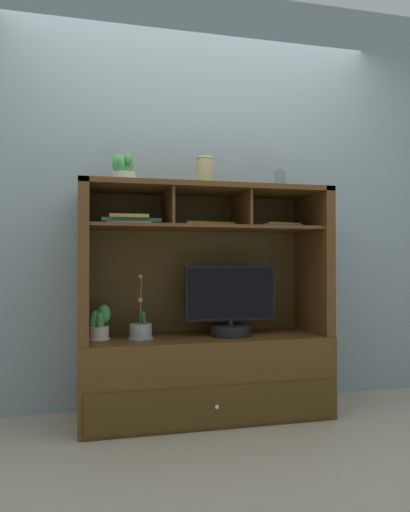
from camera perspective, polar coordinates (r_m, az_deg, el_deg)
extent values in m
cube|color=tan|center=(3.16, 0.00, -18.39)|extent=(6.00, 6.00, 0.02)
cube|color=gray|center=(3.31, -1.20, 7.17)|extent=(6.00, 0.02, 2.80)
cube|color=#503115|center=(3.09, 0.00, -13.85)|extent=(1.51, 0.51, 0.49)
cube|color=#422E10|center=(2.87, 1.32, -17.19)|extent=(1.45, 0.01, 0.23)
sphere|color=silver|center=(2.86, 1.39, -17.26)|extent=(0.02, 0.02, 0.02)
cube|color=#503115|center=(2.91, -14.02, -0.63)|extent=(0.06, 0.48, 0.92)
cube|color=#503115|center=(3.25, 12.52, -0.61)|extent=(0.06, 0.48, 0.92)
cube|color=#422E10|center=(3.23, -1.00, -0.88)|extent=(1.45, 0.02, 0.89)
cube|color=#503115|center=(3.03, 0.00, 7.79)|extent=(1.51, 0.48, 0.03)
cube|color=#503115|center=(3.01, 0.00, 3.32)|extent=(1.39, 0.44, 0.02)
cube|color=#503115|center=(2.97, -4.38, 5.61)|extent=(0.02, 0.41, 0.21)
cube|color=#503115|center=(3.08, 4.22, 5.39)|extent=(0.02, 0.41, 0.21)
cylinder|color=black|center=(3.04, 3.01, -8.68)|extent=(0.25, 0.25, 0.07)
cylinder|color=black|center=(3.04, 3.01, -7.79)|extent=(0.04, 0.04, 0.03)
cube|color=black|center=(3.02, 3.01, -4.35)|extent=(0.58, 0.03, 0.34)
cube|color=black|center=(3.00, 3.10, -4.37)|extent=(0.55, 0.00, 0.31)
cylinder|color=gray|center=(2.95, -7.53, -8.72)|extent=(0.13, 0.13, 0.09)
cylinder|color=gray|center=(2.96, -7.53, -9.50)|extent=(0.15, 0.15, 0.01)
cylinder|color=#4C6B38|center=(2.93, -7.52, -5.13)|extent=(0.01, 0.01, 0.28)
sphere|color=#C78735|center=(2.93, -7.59, -5.13)|extent=(0.03, 0.03, 0.03)
sphere|color=#C78735|center=(2.92, -7.57, -2.39)|extent=(0.02, 0.02, 0.02)
ellipsoid|color=#2B6932|center=(2.93, -7.16, -7.30)|extent=(0.05, 0.07, 0.10)
ellipsoid|color=#2B6932|center=(2.95, -7.21, -7.26)|extent=(0.04, 0.04, 0.08)
cylinder|color=beige|center=(2.97, -12.30, -8.78)|extent=(0.12, 0.12, 0.08)
cylinder|color=beige|center=(2.98, -12.30, -9.43)|extent=(0.13, 0.13, 0.01)
ellipsoid|color=#3A8844|center=(2.96, -11.75, -6.67)|extent=(0.08, 0.07, 0.11)
ellipsoid|color=#3A8844|center=(2.98, -12.29, -7.54)|extent=(0.04, 0.08, 0.10)
ellipsoid|color=#3A8844|center=(2.98, -12.65, -7.42)|extent=(0.07, 0.04, 0.13)
ellipsoid|color=#3A8844|center=(2.95, -12.66, -7.59)|extent=(0.07, 0.04, 0.13)
ellipsoid|color=#3A8844|center=(2.94, -12.20, -7.67)|extent=(0.05, 0.05, 0.12)
cube|color=slate|center=(3.06, -0.21, 3.52)|extent=(0.26, 0.33, 0.01)
cube|color=gold|center=(3.06, -0.04, 3.75)|extent=(0.35, 0.27, 0.02)
cube|color=beige|center=(2.92, -8.93, 3.77)|extent=(0.27, 0.24, 0.01)
cube|color=#3C7B5D|center=(2.93, -8.86, 4.08)|extent=(0.36, 0.26, 0.02)
cube|color=gold|center=(2.92, -8.96, 4.48)|extent=(0.23, 0.28, 0.02)
cube|color=#374441|center=(3.17, 8.15, 3.43)|extent=(0.26, 0.33, 0.01)
cube|color=gold|center=(3.18, 8.37, 3.67)|extent=(0.26, 0.24, 0.01)
cylinder|color=slate|center=(3.19, 8.76, 8.71)|extent=(0.06, 0.06, 0.12)
cylinder|color=slate|center=(3.20, 8.76, 9.91)|extent=(0.03, 0.03, 0.02)
cylinder|color=tan|center=(3.21, 8.82, 11.00)|extent=(0.00, 0.02, 0.14)
cylinder|color=tan|center=(3.21, 8.73, 10.99)|extent=(0.03, 0.00, 0.14)
cylinder|color=tan|center=(3.21, 8.69, 11.01)|extent=(0.00, 0.02, 0.14)
cylinder|color=tan|center=(3.21, 8.78, 11.02)|extent=(0.04, 0.00, 0.14)
cylinder|color=beige|center=(2.99, -9.44, 8.91)|extent=(0.14, 0.14, 0.07)
cylinder|color=beige|center=(2.98, -9.44, 8.31)|extent=(0.17, 0.17, 0.01)
ellipsoid|color=#459B48|center=(3.00, -9.13, 10.48)|extent=(0.08, 0.05, 0.10)
ellipsoid|color=#459B48|center=(3.02, -9.20, 10.40)|extent=(0.05, 0.05, 0.11)
ellipsoid|color=#459B48|center=(3.03, -10.03, 10.20)|extent=(0.05, 0.04, 0.08)
ellipsoid|color=#459B48|center=(3.01, -10.09, 10.53)|extent=(0.07, 0.06, 0.12)
ellipsoid|color=#459B48|center=(2.98, -9.72, 10.44)|extent=(0.04, 0.07, 0.11)
ellipsoid|color=#459B48|center=(2.98, -8.99, 11.11)|extent=(0.05, 0.05, 0.07)
cylinder|color=tan|center=(3.05, 0.01, 9.64)|extent=(0.11, 0.11, 0.17)
torus|color=tan|center=(3.06, 0.01, 11.34)|extent=(0.11, 0.11, 0.02)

